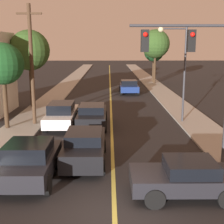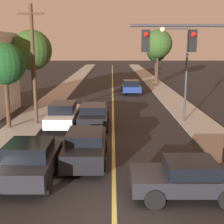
# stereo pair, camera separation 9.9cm
# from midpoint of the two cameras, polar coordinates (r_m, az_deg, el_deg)

# --- Properties ---
(ground_plane) EXTENTS (200.00, 200.00, 0.00)m
(ground_plane) POSITION_cam_midpoint_polar(r_m,az_deg,el_deg) (10.26, 0.20, -18.62)
(ground_plane) COLOR black
(road_surface) EXTENTS (9.06, 80.00, 0.01)m
(road_surface) POSITION_cam_midpoint_polar(r_m,az_deg,el_deg) (45.12, -0.42, 5.48)
(road_surface) COLOR black
(road_surface) RESTS_ON ground
(sidewalk_left) EXTENTS (2.50, 80.00, 0.12)m
(sidewalk_left) POSITION_cam_midpoint_polar(r_m,az_deg,el_deg) (45.47, -7.76, 5.49)
(sidewalk_left) COLOR #9E998E
(sidewalk_left) RESTS_ON ground
(sidewalk_right) EXTENTS (2.50, 80.00, 0.12)m
(sidewalk_right) POSITION_cam_midpoint_polar(r_m,az_deg,el_deg) (45.50, 6.91, 5.52)
(sidewalk_right) COLOR #9E998E
(sidewalk_right) RESTS_ON ground
(car_near_lane_front) EXTENTS (1.89, 4.47, 1.52)m
(car_near_lane_front) POSITION_cam_midpoint_polar(r_m,az_deg,el_deg) (14.22, -5.21, -6.21)
(car_near_lane_front) COLOR black
(car_near_lane_front) RESTS_ON ground
(car_near_lane_second) EXTENTS (1.92, 4.54, 1.50)m
(car_near_lane_second) POSITION_cam_midpoint_polar(r_m,az_deg,el_deg) (20.30, -3.80, -0.55)
(car_near_lane_second) COLOR black
(car_near_lane_second) RESTS_ON ground
(car_outer_lane_front) EXTENTS (2.01, 3.98, 1.61)m
(car_outer_lane_front) POSITION_cam_midpoint_polar(r_m,az_deg,el_deg) (12.72, -15.00, -8.60)
(car_outer_lane_front) COLOR black
(car_outer_lane_front) RESTS_ON ground
(car_outer_lane_second) EXTENTS (1.87, 4.94, 1.59)m
(car_outer_lane_second) POSITION_cam_midpoint_polar(r_m,az_deg,el_deg) (20.70, -9.29, -0.38)
(car_outer_lane_second) COLOR white
(car_outer_lane_second) RESTS_ON ground
(car_far_oncoming) EXTENTS (2.05, 4.02, 1.46)m
(car_far_oncoming) POSITION_cam_midpoint_polar(r_m,az_deg,el_deg) (34.45, 3.03, 4.66)
(car_far_oncoming) COLOR navy
(car_far_oncoming) RESTS_ON ground
(car_crossing_right) EXTENTS (3.85, 1.97, 1.34)m
(car_crossing_right) POSITION_cam_midpoint_polar(r_m,az_deg,el_deg) (11.46, 13.19, -11.52)
(car_crossing_right) COLOR black
(car_crossing_right) RESTS_ON ground
(traffic_signal_mast) EXTENTS (4.35, 0.42, 6.16)m
(traffic_signal_mast) POSITION_cam_midpoint_polar(r_m,az_deg,el_deg) (13.65, 15.23, 8.58)
(traffic_signal_mast) COLOR #333338
(traffic_signal_mast) RESTS_ON ground
(streetlamp_right) EXTENTS (1.93, 0.36, 6.31)m
(streetlamp_right) POSITION_cam_midpoint_polar(r_m,az_deg,el_deg) (21.31, 11.81, 9.21)
(streetlamp_right) COLOR #333338
(streetlamp_right) RESTS_ON ground
(utility_pole_left) EXTENTS (1.60, 0.24, 7.65)m
(utility_pole_left) POSITION_cam_midpoint_polar(r_m,az_deg,el_deg) (20.89, -14.62, 8.63)
(utility_pole_left) COLOR #422D1E
(utility_pole_left) RESTS_ON ground
(tree_left_near) EXTENTS (2.56, 2.56, 5.30)m
(tree_left_near) POSITION_cam_midpoint_polar(r_m,az_deg,el_deg) (20.31, -19.48, 8.23)
(tree_left_near) COLOR #3D2B1C
(tree_left_near) RESTS_ON ground
(tree_left_far) EXTENTS (3.31, 3.31, 6.37)m
(tree_left_far) POSITION_cam_midpoint_polar(r_m,az_deg,el_deg) (26.91, -14.95, 10.82)
(tree_left_far) COLOR #3D2B1C
(tree_left_far) RESTS_ON ground
(tree_right_near) EXTENTS (3.83, 3.83, 7.20)m
(tree_right_near) POSITION_cam_midpoint_polar(r_m,az_deg,el_deg) (43.23, 7.87, 12.22)
(tree_right_near) COLOR #3D2B1C
(tree_right_near) RESTS_ON ground
(tree_right_far) EXTENTS (2.74, 2.74, 5.58)m
(tree_right_far) POSITION_cam_midpoint_polar(r_m,az_deg,el_deg) (44.63, 7.60, 10.81)
(tree_right_far) COLOR #3D2B1C
(tree_right_far) RESTS_ON ground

